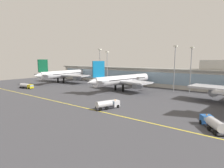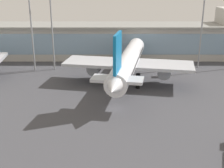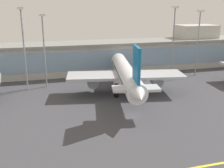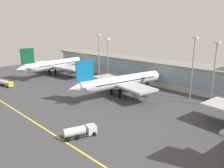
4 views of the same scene
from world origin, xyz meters
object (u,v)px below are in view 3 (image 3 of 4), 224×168
airliner_near_right (126,74)px  apron_light_mast_east (199,33)px  apron_light_mast_west (44,40)px  apron_light_mast_far_east (23,37)px  apron_light_mast_centre (174,31)px

airliner_near_right → apron_light_mast_east: apron_light_mast_east is taller
apron_light_mast_west → apron_light_mast_east: bearing=0.6°
airliner_near_right → apron_light_mast_far_east: bearing=76.1°
airliner_near_right → apron_light_mast_centre: size_ratio=1.91×
apron_light_mast_west → apron_light_mast_east: apron_light_mast_east is taller
apron_light_mast_far_east → apron_light_mast_west: bearing=8.3°
airliner_near_right → apron_light_mast_west: size_ratio=2.08×
apron_light_mast_far_east → airliner_near_right: bearing=-24.5°
apron_light_mast_west → apron_light_mast_far_east: (-5.70, -0.83, 1.03)m
airliner_near_right → apron_light_mast_far_east: size_ratio=1.92×
apron_light_mast_west → airliner_near_right: bearing=-31.6°
airliner_near_right → apron_light_mast_east: bearing=-55.6°
apron_light_mast_centre → apron_light_mast_east: 8.85m
apron_light_mast_west → apron_light_mast_centre: 43.99m
apron_light_mast_centre → apron_light_mast_far_east: (-49.61, -3.21, -0.09)m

